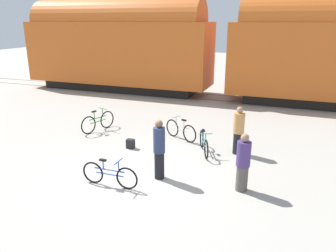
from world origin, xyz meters
TOP-DOWN VIEW (x-y plane):
  - ground_plane at (0.00, 0.00)m, footprint 80.00×80.00m
  - freight_train at (0.00, 11.15)m, footprint 25.61×2.89m
  - rail_near at (0.00, 10.43)m, footprint 37.61×0.07m
  - rail_far at (0.00, 11.87)m, footprint 37.61×0.07m
  - bicycle_green at (-3.39, 3.27)m, footprint 0.58×1.70m
  - bicycle_blue at (-0.47, -0.80)m, footprint 1.71×0.46m
  - bicycle_silver at (0.18, 3.50)m, footprint 1.49×0.82m
  - bicycle_teal at (1.37, 2.47)m, footprint 0.71×1.56m
  - person_in_tan at (2.48, 2.84)m, footprint 0.38×0.38m
  - person_in_navy at (0.64, 0.14)m, footprint 0.34×0.34m
  - person_in_purple at (3.00, 0.26)m, footprint 0.38×0.38m
  - backpack at (-1.23, 1.97)m, footprint 0.28×0.20m

SIDE VIEW (x-z plane):
  - ground_plane at x=0.00m, z-range 0.00..0.00m
  - rail_near at x=0.00m, z-range 0.00..0.01m
  - rail_far at x=0.00m, z-range 0.00..0.01m
  - backpack at x=-1.23m, z-range 0.00..0.34m
  - bicycle_blue at x=-0.47m, z-range -0.06..0.75m
  - bicycle_teal at x=1.37m, z-range -0.06..0.76m
  - bicycle_silver at x=0.18m, z-range -0.06..0.80m
  - bicycle_green at x=-3.39m, z-range -0.07..0.86m
  - person_in_purple at x=3.00m, z-range -0.01..1.62m
  - person_in_tan at x=2.48m, z-range -0.01..1.67m
  - person_in_navy at x=0.64m, z-range 0.01..1.79m
  - freight_train at x=0.00m, z-range 0.17..5.89m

